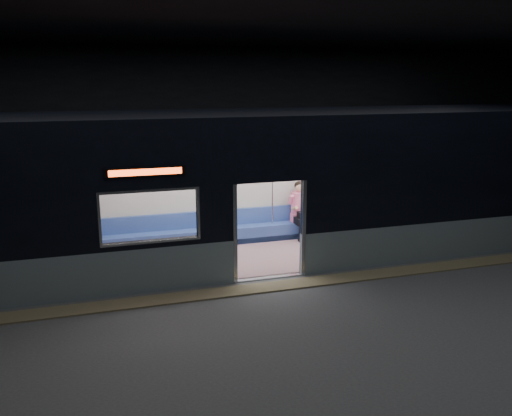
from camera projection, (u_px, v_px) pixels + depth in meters
name	position (u px, v px, depth m)	size (l,w,h in m)	color
station_floor	(287.00, 297.00, 10.34)	(24.00, 14.00, 0.01)	#47494C
station_envelope	(290.00, 102.00, 9.49)	(24.00, 14.00, 5.00)	black
tactile_strip	(277.00, 286.00, 10.85)	(22.80, 0.50, 0.03)	#8C7F59
metro_car	(249.00, 179.00, 12.27)	(18.00, 3.04, 3.35)	gray
passenger	(300.00, 207.00, 13.92)	(0.44, 0.76, 1.47)	black
handbag	(304.00, 215.00, 13.73)	(0.30, 0.26, 0.15)	black
transit_map	(408.00, 173.00, 15.02)	(1.08, 0.03, 0.70)	white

